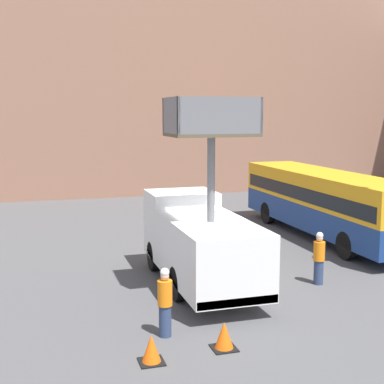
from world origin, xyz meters
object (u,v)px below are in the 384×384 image
object	(u,v)px
road_worker_directing	(319,258)
traffic_cone_mid_road	(224,336)
traffic_cone_near_truck	(151,350)
city_bus	(324,199)
road_worker_near_truck	(165,302)
utility_truck	(200,238)

from	to	relation	value
road_worker_directing	traffic_cone_mid_road	bearing A→B (deg)	107.36
traffic_cone_near_truck	traffic_cone_mid_road	world-z (taller)	traffic_cone_mid_road
road_worker_directing	traffic_cone_near_truck	size ratio (longest dim) A/B	2.69
city_bus	road_worker_directing	bearing A→B (deg)	128.77
city_bus	road_worker_near_truck	bearing A→B (deg)	112.48
city_bus	traffic_cone_mid_road	xyz separation A→B (m)	(-8.54, -9.89, -1.47)
utility_truck	road_worker_directing	xyz separation A→B (m)	(3.88, -0.98, -0.73)
utility_truck	traffic_cone_mid_road	bearing A→B (deg)	-100.51
utility_truck	traffic_cone_near_truck	size ratio (longest dim) A/B	10.10
utility_truck	road_worker_directing	size ratio (longest dim) A/B	3.75
traffic_cone_near_truck	traffic_cone_mid_road	distance (m)	1.86
city_bus	road_worker_directing	size ratio (longest dim) A/B	6.62
road_worker_directing	utility_truck	bearing A→B (deg)	54.61
city_bus	traffic_cone_near_truck	size ratio (longest dim) A/B	17.85
utility_truck	city_bus	bearing A→B (deg)	33.76
utility_truck	road_worker_near_truck	xyz separation A→B (m)	(-2.08, -3.64, -0.71)
road_worker_directing	traffic_cone_near_truck	distance (m)	7.75
city_bus	road_worker_directing	world-z (taller)	city_bus
utility_truck	city_bus	distance (m)	9.21
traffic_cone_near_truck	road_worker_directing	bearing A→B (deg)	31.10
utility_truck	traffic_cone_near_truck	bearing A→B (deg)	-118.81
road_worker_near_truck	utility_truck	bearing A→B (deg)	-82.86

